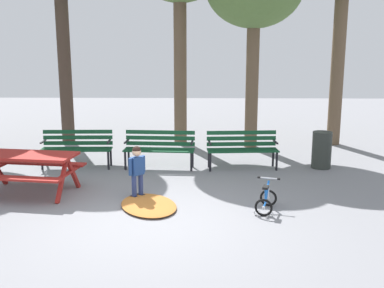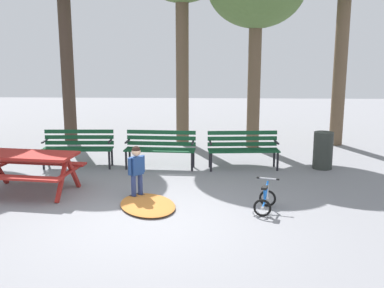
{
  "view_description": "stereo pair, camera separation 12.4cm",
  "coord_description": "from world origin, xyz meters",
  "px_view_note": "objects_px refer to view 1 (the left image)",
  "views": [
    {
      "loc": [
        0.82,
        -7.0,
        2.74
      ],
      "look_at": [
        0.61,
        1.95,
        0.85
      ],
      "focal_mm": 43.26,
      "sensor_mm": 36.0,
      "label": 1
    },
    {
      "loc": [
        0.94,
        -7.0,
        2.74
      ],
      "look_at": [
        0.61,
        1.95,
        0.85
      ],
      "focal_mm": 43.26,
      "sensor_mm": 36.0,
      "label": 2
    }
  ],
  "objects_px": {
    "park_bench_far_left": "(77,145)",
    "kids_bicycle": "(266,200)",
    "trash_bin": "(322,150)",
    "picnic_table": "(28,163)",
    "park_bench_right": "(242,146)",
    "child_standing": "(137,168)",
    "park_bench_left": "(160,146)"
  },
  "relations": [
    {
      "from": "park_bench_right",
      "to": "park_bench_far_left",
      "type": "bearing_deg",
      "value": 179.72
    },
    {
      "from": "child_standing",
      "to": "park_bench_left",
      "type": "bearing_deg",
      "value": 84.56
    },
    {
      "from": "park_bench_far_left",
      "to": "kids_bicycle",
      "type": "distance_m",
      "value": 4.91
    },
    {
      "from": "park_bench_right",
      "to": "child_standing",
      "type": "height_order",
      "value": "child_standing"
    },
    {
      "from": "park_bench_far_left",
      "to": "kids_bicycle",
      "type": "xyz_separation_m",
      "value": [
        3.97,
        -2.86,
        -0.31
      ]
    },
    {
      "from": "park_bench_far_left",
      "to": "trash_bin",
      "type": "relative_size",
      "value": 1.91
    },
    {
      "from": "picnic_table",
      "to": "park_bench_left",
      "type": "bearing_deg",
      "value": 40.13
    },
    {
      "from": "kids_bicycle",
      "to": "trash_bin",
      "type": "xyz_separation_m",
      "value": [
        1.65,
        2.9,
        0.22
      ]
    },
    {
      "from": "child_standing",
      "to": "picnic_table",
      "type": "bearing_deg",
      "value": 173.17
    },
    {
      "from": "picnic_table",
      "to": "park_bench_right",
      "type": "xyz_separation_m",
      "value": [
        4.2,
        1.96,
        -0.08
      ]
    },
    {
      "from": "picnic_table",
      "to": "trash_bin",
      "type": "relative_size",
      "value": 2.32
    },
    {
      "from": "park_bench_right",
      "to": "kids_bicycle",
      "type": "xyz_separation_m",
      "value": [
        0.18,
        -2.84,
        -0.31
      ]
    },
    {
      "from": "trash_bin",
      "to": "park_bench_left",
      "type": "bearing_deg",
      "value": -179.01
    },
    {
      "from": "park_bench_left",
      "to": "park_bench_right",
      "type": "xyz_separation_m",
      "value": [
        1.89,
        0.01,
        0.0
      ]
    },
    {
      "from": "park_bench_left",
      "to": "picnic_table",
      "type": "bearing_deg",
      "value": -139.87
    },
    {
      "from": "kids_bicycle",
      "to": "trash_bin",
      "type": "height_order",
      "value": "trash_bin"
    },
    {
      "from": "park_bench_left",
      "to": "kids_bicycle",
      "type": "distance_m",
      "value": 3.52
    },
    {
      "from": "kids_bicycle",
      "to": "trash_bin",
      "type": "relative_size",
      "value": 0.74
    },
    {
      "from": "kids_bicycle",
      "to": "trash_bin",
      "type": "bearing_deg",
      "value": 60.37
    },
    {
      "from": "picnic_table",
      "to": "trash_bin",
      "type": "distance_m",
      "value": 6.36
    },
    {
      "from": "park_bench_far_left",
      "to": "kids_bicycle",
      "type": "height_order",
      "value": "park_bench_far_left"
    },
    {
      "from": "park_bench_right",
      "to": "kids_bicycle",
      "type": "bearing_deg",
      "value": -86.47
    },
    {
      "from": "park_bench_far_left",
      "to": "trash_bin",
      "type": "xyz_separation_m",
      "value": [
        5.62,
        0.04,
        -0.09
      ]
    },
    {
      "from": "picnic_table",
      "to": "park_bench_left",
      "type": "xyz_separation_m",
      "value": [
        2.31,
        1.95,
        -0.08
      ]
    },
    {
      "from": "park_bench_left",
      "to": "park_bench_right",
      "type": "bearing_deg",
      "value": 0.18
    },
    {
      "from": "child_standing",
      "to": "kids_bicycle",
      "type": "distance_m",
      "value": 2.39
    },
    {
      "from": "park_bench_left",
      "to": "trash_bin",
      "type": "distance_m",
      "value": 3.72
    },
    {
      "from": "park_bench_far_left",
      "to": "park_bench_right",
      "type": "bearing_deg",
      "value": -0.28
    },
    {
      "from": "child_standing",
      "to": "trash_bin",
      "type": "xyz_separation_m",
      "value": [
        3.92,
        2.27,
        -0.15
      ]
    },
    {
      "from": "park_bench_far_left",
      "to": "park_bench_right",
      "type": "height_order",
      "value": "same"
    },
    {
      "from": "trash_bin",
      "to": "kids_bicycle",
      "type": "bearing_deg",
      "value": -119.63
    },
    {
      "from": "picnic_table",
      "to": "park_bench_right",
      "type": "distance_m",
      "value": 4.63
    }
  ]
}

